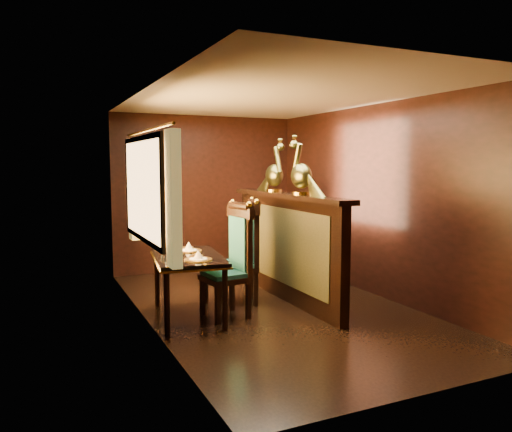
# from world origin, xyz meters

# --- Properties ---
(ground) EXTENTS (5.00, 5.00, 0.00)m
(ground) POSITION_xyz_m (0.00, 0.00, 0.00)
(ground) COLOR black
(ground) RESTS_ON ground
(room_shell) EXTENTS (3.04, 5.04, 2.52)m
(room_shell) POSITION_xyz_m (-0.09, 0.02, 1.58)
(room_shell) COLOR black
(room_shell) RESTS_ON ground
(partition) EXTENTS (0.26, 2.70, 1.36)m
(partition) POSITION_xyz_m (0.32, 0.30, 0.71)
(partition) COLOR black
(partition) RESTS_ON ground
(dining_table) EXTENTS (0.90, 1.31, 0.92)m
(dining_table) POSITION_xyz_m (-1.05, 0.06, 0.65)
(dining_table) COLOR black
(dining_table) RESTS_ON ground
(chair_left) EXTENTS (0.52, 0.55, 1.32)m
(chair_left) POSITION_xyz_m (-0.54, -0.07, 0.69)
(chair_left) COLOR black
(chair_left) RESTS_ON ground
(chair_right) EXTENTS (0.58, 0.60, 1.31)m
(chair_right) POSITION_xyz_m (-0.18, 0.37, 0.68)
(chair_right) COLOR black
(chair_right) RESTS_ON ground
(peacock_left) EXTENTS (0.23, 0.60, 0.72)m
(peacock_left) POSITION_xyz_m (0.33, -0.06, 1.72)
(peacock_left) COLOR #174529
(peacock_left) RESTS_ON partition
(peacock_right) EXTENTS (0.22, 0.58, 0.69)m
(peacock_right) POSITION_xyz_m (0.33, 0.66, 1.71)
(peacock_right) COLOR #174529
(peacock_right) RESTS_ON partition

